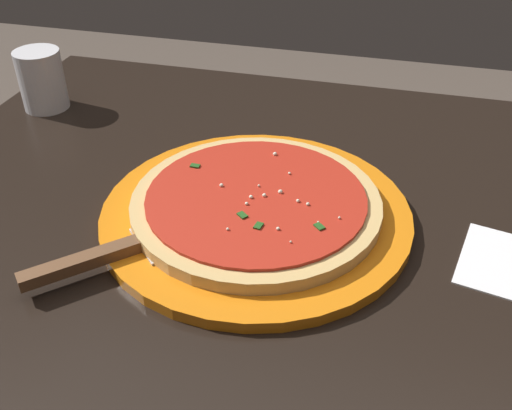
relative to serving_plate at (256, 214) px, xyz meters
name	(u,v)px	position (x,y,z in m)	size (l,w,h in m)	color
restaurant_table	(233,304)	(-0.02, 0.03, -0.14)	(0.90, 0.93, 0.73)	black
serving_plate	(256,214)	(0.00, 0.00, 0.00)	(0.38, 0.38, 0.01)	orange
pizza	(256,202)	(0.00, 0.00, 0.02)	(0.30, 0.30, 0.02)	#DBB26B
pizza_server	(118,252)	(-0.12, 0.12, 0.01)	(0.19, 0.19, 0.01)	silver
cup_tall_drink	(42,80)	(0.21, 0.41, 0.04)	(0.07, 0.07, 0.10)	silver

